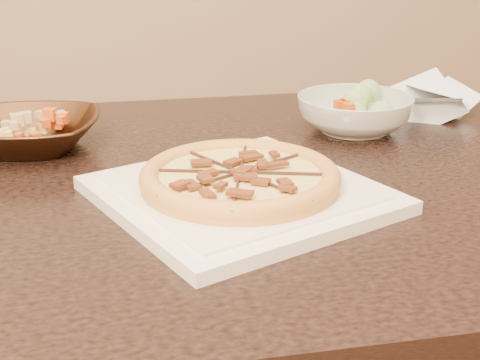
% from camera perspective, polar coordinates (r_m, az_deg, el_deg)
% --- Properties ---
extents(dining_table, '(1.52, 1.05, 0.75)m').
position_cam_1_polar(dining_table, '(1.04, -5.95, -4.64)').
color(dining_table, '#2F1D18').
rests_on(dining_table, floor).
extents(plate, '(0.43, 0.43, 0.02)m').
position_cam_1_polar(plate, '(0.90, 0.00, -1.16)').
color(plate, white).
rests_on(plate, dining_table).
extents(pizza, '(0.27, 0.27, 0.03)m').
position_cam_1_polar(pizza, '(0.89, -0.00, 0.23)').
color(pizza, '#E4A04A').
rests_on(pizza, plate).
extents(bronze_bowl, '(0.28, 0.28, 0.06)m').
position_cam_1_polar(bronze_bowl, '(1.16, -17.48, 3.84)').
color(bronze_bowl, '#3E2414').
rests_on(bronze_bowl, dining_table).
extents(mixed_dish, '(0.10, 0.10, 0.03)m').
position_cam_1_polar(mixed_dish, '(1.15, -17.75, 5.82)').
color(mixed_dish, tan).
rests_on(mixed_dish, bronze_bowl).
extents(salad_bowl, '(0.25, 0.25, 0.06)m').
position_cam_1_polar(salad_bowl, '(1.22, 9.75, 5.58)').
color(salad_bowl, silver).
rests_on(salad_bowl, dining_table).
extents(salad, '(0.08, 0.10, 0.04)m').
position_cam_1_polar(salad, '(1.21, 9.81, 7.86)').
color(salad, '#96BE74').
rests_on(salad, salad_bowl).
extents(cling_film, '(0.15, 0.12, 0.05)m').
position_cam_1_polar(cling_film, '(1.34, 16.38, 6.13)').
color(cling_film, silver).
rests_on(cling_film, dining_table).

